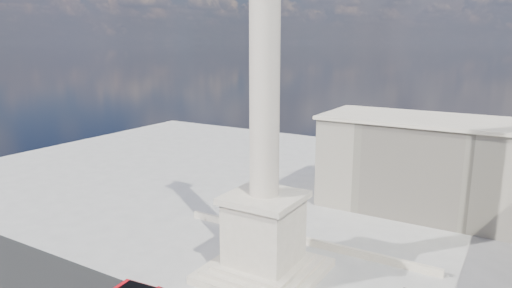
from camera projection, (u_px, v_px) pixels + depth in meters
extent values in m
cube|color=beige|center=(264.00, 271.00, 58.60)|extent=(14.00, 14.00, 1.00)
cube|color=beige|center=(264.00, 265.00, 58.44)|extent=(12.00, 12.00, 0.50)
cube|color=beige|center=(264.00, 262.00, 58.33)|extent=(10.00, 10.00, 0.50)
cube|color=beige|center=(264.00, 231.00, 57.41)|extent=(8.00, 8.00, 8.00)
cube|color=beige|center=(264.00, 198.00, 56.45)|extent=(9.00, 9.00, 0.80)
cylinder|color=#C0B29F|center=(265.00, 55.00, 52.68)|extent=(3.60, 3.60, 34.00)
cube|color=beige|center=(301.00, 240.00, 67.78)|extent=(40.00, 0.60, 1.10)
cube|color=#B9AF98|center=(472.00, 172.00, 76.15)|extent=(50.00, 16.00, 16.00)
cube|color=beige|center=(478.00, 123.00, 74.36)|extent=(51.00, 17.00, 0.60)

